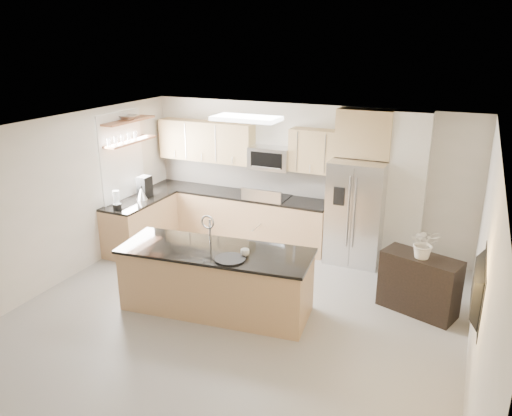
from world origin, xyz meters
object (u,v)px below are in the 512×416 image
at_px(bowl, 128,117).
at_px(flower_vase, 425,236).
at_px(island, 216,280).
at_px(credenza, 419,284).
at_px(television, 473,287).
at_px(range, 267,220).
at_px(coffee_maker, 144,187).
at_px(cup, 245,252).
at_px(kettle, 142,194).
at_px(platter, 230,259).
at_px(microwave, 270,158).
at_px(refrigerator, 356,212).
at_px(blender, 117,201).

xyz_separation_m(bowl, flower_vase, (5.15, -0.49, -1.21)).
xyz_separation_m(island, credenza, (2.63, 1.10, -0.04)).
bearing_deg(island, television, -17.02).
relative_size(range, coffee_maker, 3.04).
relative_size(cup, kettle, 0.49).
height_order(range, platter, range).
distance_m(microwave, television, 4.79).
distance_m(range, platter, 2.82).
relative_size(microwave, refrigerator, 0.43).
bearing_deg(bowl, refrigerator, 13.06).
relative_size(flower_vase, television, 0.61).
height_order(refrigerator, coffee_maker, refrigerator).
relative_size(microwave, credenza, 0.72).
height_order(platter, bowl, bowl).
relative_size(cup, flower_vase, 0.19).
relative_size(island, blender, 8.25).
distance_m(range, blender, 2.73).
bearing_deg(island, credenza, 16.65).
height_order(cup, kettle, kettle).
bearing_deg(credenza, television, -52.08).
bearing_deg(coffee_maker, kettle, -70.00).
height_order(refrigerator, cup, refrigerator).
distance_m(cup, platter, 0.23).
bearing_deg(television, bowl, 69.38).
bearing_deg(television, refrigerator, 31.04).
bearing_deg(credenza, blender, -158.64).
xyz_separation_m(credenza, blender, (-4.97, -0.27, 0.64)).
bearing_deg(coffee_maker, microwave, 24.93).
xyz_separation_m(platter, kettle, (-2.63, 1.67, 0.09)).
xyz_separation_m(island, kettle, (-2.29, 1.45, 0.57)).
xyz_separation_m(refrigerator, television, (1.85, -3.07, 0.46)).
bearing_deg(range, microwave, 90.00).
bearing_deg(coffee_maker, blender, -88.60).
bearing_deg(island, blender, 154.28).
bearing_deg(island, range, 89.91).
relative_size(island, flower_vase, 4.23).
xyz_separation_m(cup, television, (2.78, -0.60, 0.38)).
bearing_deg(microwave, range, -90.00).
bearing_deg(platter, refrigerator, 68.33).
relative_size(cup, bowl, 0.30).
bearing_deg(television, credenza, 19.70).
height_order(island, television, television).
bearing_deg(credenza, coffee_maker, -168.00).
height_order(microwave, kettle, microwave).
bearing_deg(blender, platter, -21.38).
relative_size(cup, blender, 0.37).
bearing_deg(flower_vase, range, 153.57).
bearing_deg(bowl, flower_vase, -5.43).
distance_m(platter, television, 2.97).
relative_size(bowl, television, 0.38).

